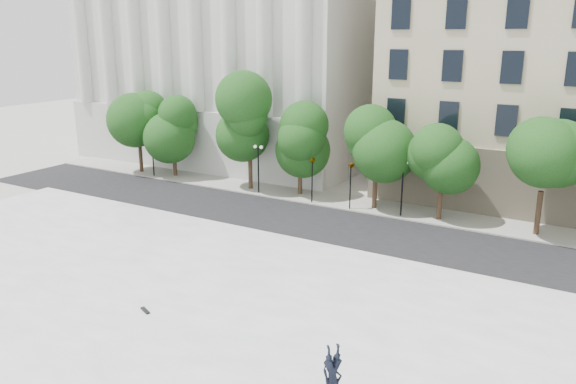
% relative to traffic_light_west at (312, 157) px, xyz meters
% --- Properties ---
extents(ground, '(160.00, 160.00, 0.00)m').
position_rel_traffic_light_west_xyz_m(ground, '(1.23, -22.30, -3.76)').
color(ground, '#A6A49D').
rests_on(ground, ground).
extents(plaza, '(44.00, 22.00, 0.45)m').
position_rel_traffic_light_west_xyz_m(plaza, '(1.23, -19.30, -3.54)').
color(plaza, white).
rests_on(plaza, ground).
extents(street, '(60.00, 8.00, 0.02)m').
position_rel_traffic_light_west_xyz_m(street, '(1.23, -4.30, -3.75)').
color(street, black).
rests_on(street, ground).
extents(far_sidewalk, '(60.00, 4.00, 0.12)m').
position_rel_traffic_light_west_xyz_m(far_sidewalk, '(1.23, 1.70, -3.70)').
color(far_sidewalk, '#A9A59C').
rests_on(far_sidewalk, ground).
extents(building_west, '(31.50, 27.65, 25.60)m').
position_rel_traffic_light_west_xyz_m(building_west, '(-15.77, 16.27, 9.13)').
color(building_west, beige).
rests_on(building_west, ground).
extents(traffic_light_west, '(0.74, 1.94, 4.26)m').
position_rel_traffic_light_west_xyz_m(traffic_light_west, '(0.00, 0.00, 0.00)').
color(traffic_light_west, black).
rests_on(traffic_light_west, ground).
extents(traffic_light_east, '(0.60, 1.81, 4.22)m').
position_rel_traffic_light_west_xyz_m(traffic_light_east, '(3.24, 0.00, -0.04)').
color(traffic_light_east, black).
rests_on(traffic_light_east, ground).
extents(skateboard, '(0.74, 0.46, 0.07)m').
position_rel_traffic_light_west_xyz_m(skateboard, '(2.08, -20.42, -3.27)').
color(skateboard, black).
rests_on(skateboard, plaza).
extents(street_trees, '(44.18, 5.13, 7.75)m').
position_rel_traffic_light_west_xyz_m(street_trees, '(-0.74, 1.23, 1.28)').
color(street_trees, '#382619').
rests_on(street_trees, ground).
extents(lamp_posts, '(37.94, 0.28, 4.41)m').
position_rel_traffic_light_west_xyz_m(lamp_posts, '(1.19, 0.30, -0.82)').
color(lamp_posts, black).
rests_on(lamp_posts, ground).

